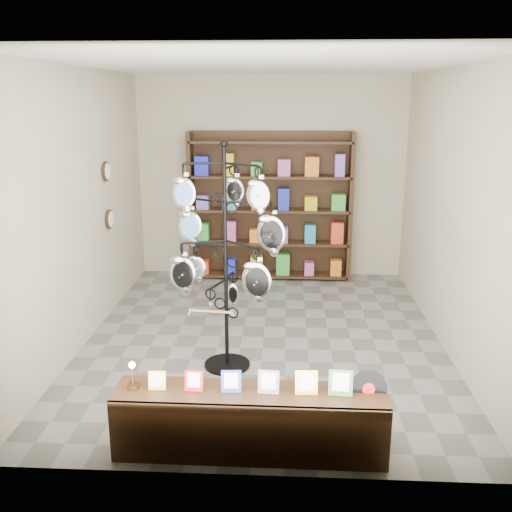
{
  "coord_description": "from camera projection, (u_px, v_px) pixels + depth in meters",
  "views": [
    {
      "loc": [
        0.24,
        -6.09,
        2.67
      ],
      "look_at": [
        -0.04,
        -1.0,
        1.25
      ],
      "focal_mm": 40.0,
      "sensor_mm": 36.0,
      "label": 1
    }
  ],
  "objects": [
    {
      "name": "wall_clocks",
      "position": [
        108.0,
        195.0,
        7.05
      ],
      "size": [
        0.03,
        0.24,
        0.84
      ],
      "color": "black",
      "rests_on": "ground"
    },
    {
      "name": "back_shelving",
      "position": [
        270.0,
        211.0,
        8.52
      ],
      "size": [
        2.42,
        0.36,
        2.2
      ],
      "color": "black",
      "rests_on": "ground"
    },
    {
      "name": "display_tree",
      "position": [
        225.0,
        241.0,
        5.52
      ],
      "size": [
        1.19,
        1.13,
        2.3
      ],
      "rotation": [
        0.0,
        0.0,
        -0.2
      ],
      "color": "black",
      "rests_on": "ground"
    },
    {
      "name": "ground",
      "position": [
        264.0,
        337.0,
        6.59
      ],
      "size": [
        5.0,
        5.0,
        0.0
      ],
      "primitive_type": "plane",
      "color": "slate",
      "rests_on": "ground"
    },
    {
      "name": "front_shelf",
      "position": [
        250.0,
        421.0,
        4.4
      ],
      "size": [
        2.09,
        0.44,
        0.74
      ],
      "rotation": [
        0.0,
        0.0,
        -0.01
      ],
      "color": "black",
      "rests_on": "ground"
    },
    {
      "name": "room_envelope",
      "position": [
        264.0,
        177.0,
        6.09
      ],
      "size": [
        5.0,
        5.0,
        5.0
      ],
      "color": "#B1A88F",
      "rests_on": "ground"
    }
  ]
}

